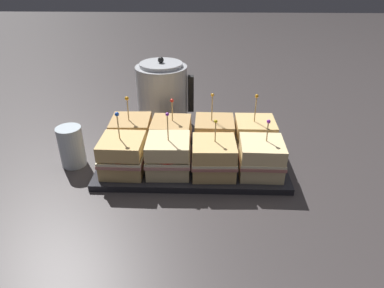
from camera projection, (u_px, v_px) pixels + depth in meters
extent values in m
plane|color=#383333|center=(192.00, 165.00, 1.00)|extent=(6.00, 6.00, 0.00)
cube|color=#232328|center=(192.00, 163.00, 1.00)|extent=(0.53, 0.28, 0.01)
cube|color=#232328|center=(192.00, 161.00, 1.00)|extent=(0.53, 0.28, 0.01)
cube|color=tan|center=(124.00, 165.00, 0.93)|extent=(0.12, 0.12, 0.04)
cube|color=tan|center=(123.00, 157.00, 0.92)|extent=(0.12, 0.12, 0.01)
cube|color=beige|center=(123.00, 155.00, 0.92)|extent=(0.12, 0.12, 0.01)
cylinder|color=red|center=(121.00, 157.00, 0.90)|extent=(0.06, 0.06, 0.00)
cube|color=#E0B771|center=(122.00, 146.00, 0.90)|extent=(0.12, 0.12, 0.04)
cylinder|color=tan|center=(119.00, 128.00, 0.88)|extent=(0.00, 0.00, 0.08)
sphere|color=blue|center=(117.00, 114.00, 0.86)|extent=(0.01, 0.01, 0.01)
cube|color=beige|center=(169.00, 165.00, 0.93)|extent=(0.11, 0.11, 0.04)
cube|color=tan|center=(169.00, 157.00, 0.92)|extent=(0.12, 0.12, 0.01)
cube|color=beige|center=(168.00, 155.00, 0.92)|extent=(0.12, 0.12, 0.01)
cylinder|color=red|center=(168.00, 157.00, 0.90)|extent=(0.07, 0.07, 0.00)
cube|color=beige|center=(168.00, 146.00, 0.90)|extent=(0.11, 0.11, 0.04)
cylinder|color=tan|center=(168.00, 129.00, 0.88)|extent=(0.00, 0.01, 0.09)
sphere|color=purple|center=(167.00, 114.00, 0.86)|extent=(0.01, 0.01, 0.01)
cube|color=tan|center=(213.00, 166.00, 0.93)|extent=(0.12, 0.12, 0.04)
cube|color=#B26B60|center=(214.00, 159.00, 0.92)|extent=(0.12, 0.12, 0.01)
cube|color=beige|center=(214.00, 156.00, 0.91)|extent=(0.12, 0.12, 0.01)
cube|color=#E0B771|center=(214.00, 149.00, 0.90)|extent=(0.12, 0.12, 0.04)
cylinder|color=tan|center=(215.00, 133.00, 0.88)|extent=(0.00, 0.00, 0.07)
sphere|color=yellow|center=(216.00, 121.00, 0.87)|extent=(0.01, 0.01, 0.01)
cube|color=beige|center=(260.00, 166.00, 0.93)|extent=(0.12, 0.12, 0.04)
cube|color=#B26B60|center=(261.00, 159.00, 0.91)|extent=(0.12, 0.12, 0.01)
cube|color=beige|center=(261.00, 156.00, 0.91)|extent=(0.12, 0.12, 0.01)
cube|color=beige|center=(262.00, 149.00, 0.90)|extent=(0.12, 0.12, 0.04)
cylinder|color=tan|center=(267.00, 133.00, 0.89)|extent=(0.00, 0.01, 0.07)
sphere|color=purple|center=(269.00, 122.00, 0.87)|extent=(0.01, 0.01, 0.01)
cube|color=tan|center=(132.00, 143.00, 1.04)|extent=(0.12, 0.12, 0.04)
cube|color=tan|center=(132.00, 136.00, 1.03)|extent=(0.12, 0.12, 0.01)
cube|color=beige|center=(132.00, 133.00, 1.03)|extent=(0.12, 0.12, 0.01)
cylinder|color=red|center=(130.00, 135.00, 1.01)|extent=(0.07, 0.07, 0.00)
cube|color=tan|center=(131.00, 125.00, 1.01)|extent=(0.12, 0.12, 0.04)
cylinder|color=tan|center=(128.00, 111.00, 0.99)|extent=(0.00, 0.01, 0.08)
sphere|color=orange|center=(127.00, 98.00, 0.97)|extent=(0.01, 0.01, 0.01)
cube|color=tan|center=(172.00, 143.00, 1.04)|extent=(0.12, 0.12, 0.04)
cube|color=tan|center=(171.00, 136.00, 1.03)|extent=(0.12, 0.12, 0.01)
cube|color=beige|center=(171.00, 134.00, 1.02)|extent=(0.12, 0.12, 0.01)
cube|color=tan|center=(171.00, 127.00, 1.01)|extent=(0.12, 0.12, 0.04)
cylinder|color=tan|center=(172.00, 112.00, 0.99)|extent=(0.00, 0.01, 0.07)
sphere|color=red|center=(172.00, 101.00, 0.98)|extent=(0.01, 0.01, 0.01)
cube|color=tan|center=(214.00, 144.00, 1.04)|extent=(0.12, 0.12, 0.04)
cube|color=tan|center=(214.00, 137.00, 1.03)|extent=(0.12, 0.12, 0.01)
cube|color=beige|center=(214.00, 134.00, 1.02)|extent=(0.12, 0.12, 0.01)
cylinder|color=red|center=(214.00, 136.00, 1.00)|extent=(0.09, 0.09, 0.00)
cube|color=tan|center=(214.00, 126.00, 1.01)|extent=(0.12, 0.12, 0.04)
cylinder|color=tan|center=(212.00, 109.00, 0.98)|extent=(0.00, 0.01, 0.09)
sphere|color=orange|center=(212.00, 95.00, 0.96)|extent=(0.01, 0.01, 0.01)
cube|color=tan|center=(254.00, 144.00, 1.03)|extent=(0.11, 0.11, 0.04)
cube|color=tan|center=(254.00, 137.00, 1.02)|extent=(0.12, 0.12, 0.01)
cube|color=beige|center=(255.00, 135.00, 1.02)|extent=(0.12, 0.12, 0.01)
cylinder|color=red|center=(256.00, 136.00, 1.00)|extent=(0.08, 0.08, 0.00)
cube|color=#E0B771|center=(255.00, 127.00, 1.00)|extent=(0.11, 0.11, 0.04)
cylinder|color=tan|center=(255.00, 110.00, 0.97)|extent=(0.00, 0.00, 0.09)
sphere|color=orange|center=(257.00, 96.00, 0.95)|extent=(0.01, 0.01, 0.01)
cylinder|color=#B7BABF|center=(162.00, 96.00, 1.19)|extent=(0.18, 0.18, 0.21)
cylinder|color=#B7BABF|center=(161.00, 65.00, 1.14)|extent=(0.14, 0.14, 0.01)
sphere|color=black|center=(161.00, 60.00, 1.13)|extent=(0.02, 0.02, 0.02)
cube|color=black|center=(191.00, 94.00, 1.19)|extent=(0.02, 0.02, 0.13)
cylinder|color=silver|center=(71.00, 146.00, 0.98)|extent=(0.07, 0.07, 0.12)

